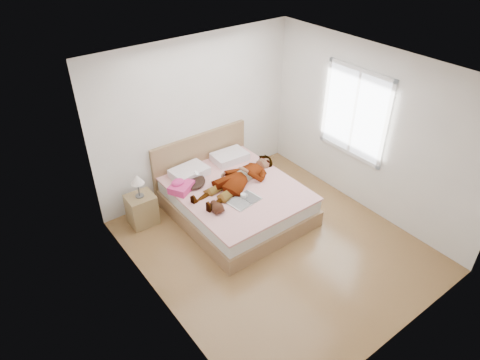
{
  "coord_description": "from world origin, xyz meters",
  "views": [
    {
      "loc": [
        -3.21,
        -3.4,
        4.29
      ],
      "look_at": [
        0.0,
        0.85,
        0.7
      ],
      "focal_mm": 32.0,
      "sensor_mm": 36.0,
      "label": 1
    }
  ],
  "objects_px": {
    "bed": "(233,197)",
    "magazine": "(244,200)",
    "woman": "(238,177)",
    "plush_toy": "(217,207)",
    "coffee_mug": "(243,196)",
    "towel": "(181,186)",
    "phone": "(197,173)",
    "nightstand": "(142,207)"
  },
  "relations": [
    {
      "from": "phone",
      "to": "magazine",
      "type": "xyz_separation_m",
      "value": [
        0.29,
        -0.83,
        -0.16
      ]
    },
    {
      "from": "woman",
      "to": "coffee_mug",
      "type": "bearing_deg",
      "value": -39.11
    },
    {
      "from": "woman",
      "to": "magazine",
      "type": "xyz_separation_m",
      "value": [
        -0.21,
        -0.43,
        -0.11
      ]
    },
    {
      "from": "magazine",
      "to": "plush_toy",
      "type": "distance_m",
      "value": 0.47
    },
    {
      "from": "plush_toy",
      "to": "coffee_mug",
      "type": "bearing_deg",
      "value": 1.57
    },
    {
      "from": "magazine",
      "to": "coffee_mug",
      "type": "bearing_deg",
      "value": 65.65
    },
    {
      "from": "phone",
      "to": "magazine",
      "type": "distance_m",
      "value": 0.9
    },
    {
      "from": "woman",
      "to": "magazine",
      "type": "distance_m",
      "value": 0.49
    },
    {
      "from": "bed",
      "to": "magazine",
      "type": "relative_size",
      "value": 4.14
    },
    {
      "from": "phone",
      "to": "nightstand",
      "type": "height_order",
      "value": "nightstand"
    },
    {
      "from": "towel",
      "to": "bed",
      "type": "bearing_deg",
      "value": -26.74
    },
    {
      "from": "phone",
      "to": "plush_toy",
      "type": "bearing_deg",
      "value": -115.04
    },
    {
      "from": "magazine",
      "to": "bed",
      "type": "bearing_deg",
      "value": 75.46
    },
    {
      "from": "phone",
      "to": "coffee_mug",
      "type": "relative_size",
      "value": 0.74
    },
    {
      "from": "bed",
      "to": "magazine",
      "type": "distance_m",
      "value": 0.52
    },
    {
      "from": "phone",
      "to": "towel",
      "type": "xyz_separation_m",
      "value": [
        -0.32,
        -0.03,
        -0.09
      ]
    },
    {
      "from": "phone",
      "to": "plush_toy",
      "type": "distance_m",
      "value": 0.82
    },
    {
      "from": "woman",
      "to": "coffee_mug",
      "type": "height_order",
      "value": "woman"
    },
    {
      "from": "woman",
      "to": "plush_toy",
      "type": "bearing_deg",
      "value": -72.39
    },
    {
      "from": "phone",
      "to": "plush_toy",
      "type": "relative_size",
      "value": 0.35
    },
    {
      "from": "woman",
      "to": "magazine",
      "type": "bearing_deg",
      "value": -38.91
    },
    {
      "from": "phone",
      "to": "nightstand",
      "type": "relative_size",
      "value": 0.1
    },
    {
      "from": "towel",
      "to": "woman",
      "type": "bearing_deg",
      "value": -24.36
    },
    {
      "from": "woman",
      "to": "bed",
      "type": "relative_size",
      "value": 0.81
    },
    {
      "from": "towel",
      "to": "plush_toy",
      "type": "distance_m",
      "value": 0.78
    },
    {
      "from": "towel",
      "to": "phone",
      "type": "bearing_deg",
      "value": 5.53
    },
    {
      "from": "woman",
      "to": "bed",
      "type": "height_order",
      "value": "bed"
    },
    {
      "from": "woman",
      "to": "phone",
      "type": "height_order",
      "value": "woman"
    },
    {
      "from": "plush_toy",
      "to": "phone",
      "type": "bearing_deg",
      "value": 77.96
    },
    {
      "from": "phone",
      "to": "bed",
      "type": "bearing_deg",
      "value": -57.24
    },
    {
      "from": "bed",
      "to": "nightstand",
      "type": "distance_m",
      "value": 1.43
    },
    {
      "from": "woman",
      "to": "nightstand",
      "type": "relative_size",
      "value": 1.93
    },
    {
      "from": "plush_toy",
      "to": "woman",
      "type": "bearing_deg",
      "value": 30.62
    },
    {
      "from": "phone",
      "to": "nightstand",
      "type": "bearing_deg",
      "value": 153.18
    },
    {
      "from": "phone",
      "to": "magazine",
      "type": "height_order",
      "value": "phone"
    },
    {
      "from": "magazine",
      "to": "nightstand",
      "type": "distance_m",
      "value": 1.59
    },
    {
      "from": "coffee_mug",
      "to": "towel",
      "type": "bearing_deg",
      "value": 129.84
    },
    {
      "from": "bed",
      "to": "towel",
      "type": "distance_m",
      "value": 0.86
    },
    {
      "from": "coffee_mug",
      "to": "bed",
      "type": "bearing_deg",
      "value": 76.78
    },
    {
      "from": "towel",
      "to": "coffee_mug",
      "type": "bearing_deg",
      "value": -50.16
    },
    {
      "from": "woman",
      "to": "plush_toy",
      "type": "xyz_separation_m",
      "value": [
        -0.67,
        -0.4,
        -0.04
      ]
    },
    {
      "from": "bed",
      "to": "magazine",
      "type": "xyz_separation_m",
      "value": [
        -0.11,
        -0.44,
        0.24
      ]
    }
  ]
}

